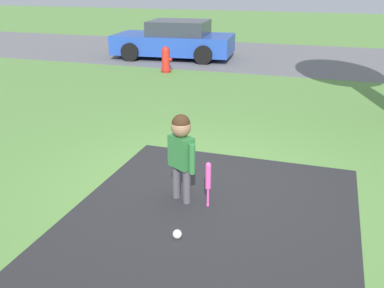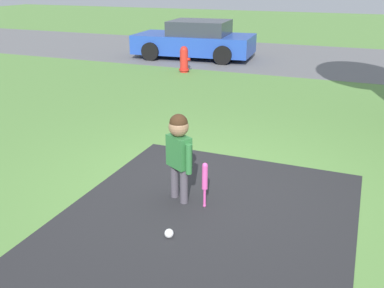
{
  "view_description": "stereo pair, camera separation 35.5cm",
  "coord_description": "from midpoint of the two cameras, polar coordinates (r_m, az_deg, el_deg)",
  "views": [
    {
      "loc": [
        1.45,
        -4.81,
        2.51
      ],
      "look_at": [
        -0.08,
        -0.12,
        0.58
      ],
      "focal_mm": 40.0,
      "sensor_mm": 36.0,
      "label": 1
    },
    {
      "loc": [
        1.78,
        -4.69,
        2.51
      ],
      "look_at": [
        -0.08,
        -0.12,
        0.58
      ],
      "focal_mm": 40.0,
      "sensor_mm": 36.0,
      "label": 2
    }
  ],
  "objects": [
    {
      "name": "fire_hydrant",
      "position": [
        12.17,
        -0.21,
        11.2
      ],
      "size": [
        0.32,
        0.28,
        0.72
      ],
      "color": "red",
      "rests_on": "ground"
    },
    {
      "name": "baseball_bat",
      "position": [
        4.89,
        3.81,
        -4.69
      ],
      "size": [
        0.07,
        0.07,
        0.56
      ],
      "color": "#E54CA5",
      "rests_on": "ground"
    },
    {
      "name": "ground_plane",
      "position": [
        5.61,
        3.06,
        -5.2
      ],
      "size": [
        60.0,
        60.0,
        0.0
      ],
      "primitive_type": "plane",
      "color": "#5B8C42"
    },
    {
      "name": "street_strip",
      "position": [
        14.85,
        15.92,
        10.89
      ],
      "size": [
        40.0,
        6.0,
        0.01
      ],
      "color": "slate",
      "rests_on": "ground"
    },
    {
      "name": "sports_ball",
      "position": [
        4.49,
        -0.77,
        -11.86
      ],
      "size": [
        0.1,
        0.1,
        0.1
      ],
      "color": "white",
      "rests_on": "ground"
    },
    {
      "name": "parked_car",
      "position": [
        14.41,
        1.18,
        13.66
      ],
      "size": [
        3.96,
        2.24,
        1.2
      ],
      "rotation": [
        0.0,
        0.0,
        3.23
      ],
      "color": "#2347AD",
      "rests_on": "ground"
    },
    {
      "name": "child",
      "position": [
        4.9,
        0.31,
        -0.26
      ],
      "size": [
        0.39,
        0.29,
        1.08
      ],
      "rotation": [
        0.0,
        0.0,
        -0.51
      ],
      "color": "#4C4751",
      "rests_on": "ground"
    }
  ]
}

